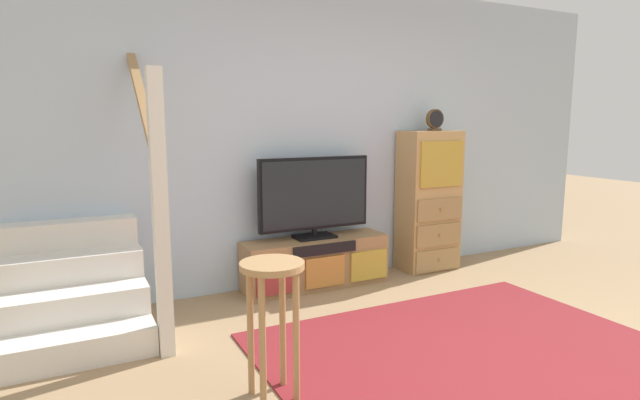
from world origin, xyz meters
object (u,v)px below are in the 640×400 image
at_px(desk_clock, 435,120).
at_px(television, 315,195).
at_px(bar_stool_near, 272,299).
at_px(media_console, 316,262).
at_px(side_cabinet, 429,201).

bearing_deg(desk_clock, television, 178.72).
bearing_deg(bar_stool_near, television, 57.35).
relative_size(media_console, side_cabinet, 0.96).
distance_m(television, desk_clock, 1.45).
bearing_deg(side_cabinet, bar_stool_near, -145.16).
distance_m(media_console, desk_clock, 1.80).
height_order(side_cabinet, bar_stool_near, side_cabinet).
distance_m(television, side_cabinet, 1.26).
distance_m(media_console, bar_stool_near, 1.91).
distance_m(media_console, side_cabinet, 1.34).
bearing_deg(side_cabinet, media_console, -179.53).
height_order(desk_clock, bar_stool_near, desk_clock).
relative_size(television, desk_clock, 5.02).
height_order(media_console, side_cabinet, side_cabinet).
bearing_deg(bar_stool_near, desk_clock, 34.24).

